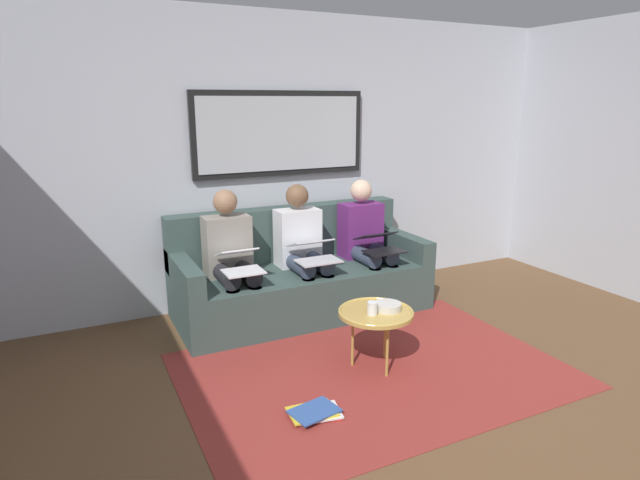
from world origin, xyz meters
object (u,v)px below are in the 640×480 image
(person_left, at_px, (366,239))
(person_middle, at_px, (302,247))
(laptop_silver, at_px, (314,251))
(cup, at_px, (372,308))
(magazine_stack, at_px, (315,412))
(bowl, at_px, (388,306))
(couch, at_px, (299,277))
(coffee_table, at_px, (376,313))
(laptop_black, at_px, (380,243))
(laptop_white, at_px, (240,260))
(person_right, at_px, (231,256))
(framed_mirror, at_px, (281,134))

(person_left, distance_m, person_middle, 0.64)
(laptop_silver, bearing_deg, person_left, -159.97)
(cup, relative_size, magazine_stack, 0.26)
(person_left, bearing_deg, bowl, 66.26)
(couch, relative_size, coffee_table, 4.18)
(laptop_black, relative_size, magazine_stack, 1.06)
(laptop_black, height_order, magazine_stack, laptop_black)
(couch, bearing_deg, laptop_white, 25.11)
(bowl, xyz_separation_m, person_right, (0.77, -1.16, 0.16))
(cup, relative_size, laptop_white, 0.23)
(couch, distance_m, magazine_stack, 1.72)
(person_middle, distance_m, magazine_stack, 1.74)
(cup, bearing_deg, person_left, -118.81)
(framed_mirror, relative_size, magazine_stack, 4.75)
(bowl, height_order, person_middle, person_middle)
(coffee_table, bearing_deg, laptop_silver, -87.49)
(couch, relative_size, magazine_stack, 6.42)
(laptop_silver, bearing_deg, framed_mirror, -90.00)
(bowl, distance_m, person_middle, 1.18)
(bowl, distance_m, laptop_silver, 0.96)
(cup, relative_size, person_middle, 0.08)
(framed_mirror, relative_size, laptop_silver, 4.25)
(framed_mirror, bearing_deg, coffee_table, 91.43)
(person_right, relative_size, laptop_white, 2.93)
(coffee_table, height_order, cup, cup)
(person_middle, bearing_deg, couch, -90.00)
(person_middle, xyz_separation_m, laptop_white, (0.64, 0.23, 0.02))
(couch, bearing_deg, coffee_table, 91.89)
(coffee_table, height_order, person_middle, person_middle)
(framed_mirror, bearing_deg, cup, 89.59)
(cup, bearing_deg, magazine_stack, 29.40)
(person_left, distance_m, laptop_white, 1.30)
(framed_mirror, distance_m, laptop_white, 1.31)
(laptop_black, bearing_deg, person_middle, -20.26)
(cup, xyz_separation_m, bowl, (-0.14, -0.02, -0.02))
(magazine_stack, bearing_deg, couch, -110.91)
(laptop_black, xyz_separation_m, person_right, (1.28, -0.24, -0.02))
(framed_mirror, relative_size, laptop_black, 4.48)
(laptop_black, bearing_deg, cup, 55.51)
(laptop_silver, bearing_deg, laptop_white, -0.18)
(coffee_table, relative_size, laptop_white, 1.35)
(person_right, height_order, magazine_stack, person_right)
(laptop_silver, bearing_deg, bowl, 97.93)
(couch, bearing_deg, person_middle, 90.00)
(cup, bearing_deg, framed_mirror, -90.41)
(couch, relative_size, person_middle, 1.93)
(laptop_white, bearing_deg, person_left, -169.76)
(person_right, xyz_separation_m, magazine_stack, (-0.03, 1.52, -0.58))
(couch, height_order, magazine_stack, couch)
(coffee_table, bearing_deg, couch, -88.11)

